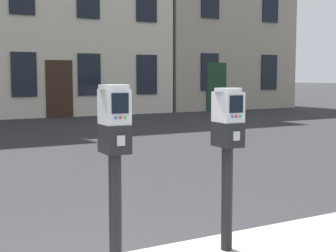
# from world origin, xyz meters

# --- Properties ---
(parking_meter_near_kerb) EXTENTS (0.23, 0.26, 1.34)m
(parking_meter_near_kerb) POSITION_xyz_m (-0.18, -0.15, 1.06)
(parking_meter_near_kerb) COLOR black
(parking_meter_near_kerb) RESTS_ON sidewalk_slab
(parking_meter_twin_adjacent) EXTENTS (0.23, 0.26, 1.30)m
(parking_meter_twin_adjacent) POSITION_xyz_m (0.80, -0.15, 1.04)
(parking_meter_twin_adjacent) COLOR black
(parking_meter_twin_adjacent) RESTS_ON sidewalk_slab
(townhouse_grey_stucco) EXTENTS (6.66, 6.45, 9.22)m
(townhouse_grey_stucco) POSITION_xyz_m (12.64, 18.06, 4.62)
(townhouse_grey_stucco) COLOR #9E9384
(townhouse_grey_stucco) RESTS_ON ground_plane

